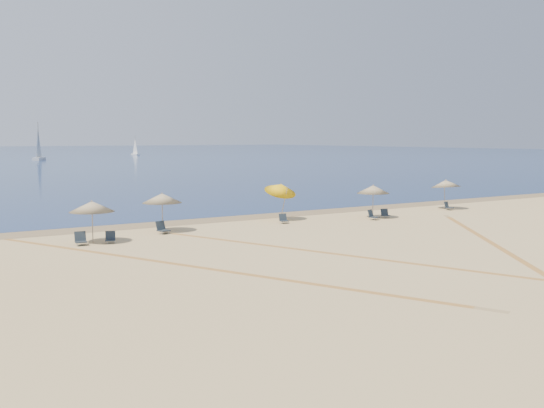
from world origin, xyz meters
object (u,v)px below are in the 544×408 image
Objects in this scene: sailboat_0 at (135,149)px; sailboat_2 at (39,149)px; chair_4 at (283,219)px; umbrella_4 at (373,189)px; umbrella_5 at (446,184)px; chair_2 at (110,238)px; chair_7 at (448,206)px; chair_3 at (162,228)px; umbrella_3 at (281,188)px; umbrella_1 at (92,207)px; chair_1 at (81,239)px; chair_6 at (385,214)px; umbrella_2 at (162,198)px; chair_5 at (372,215)px.

sailboat_0 is 48.47m from sailboat_2.
sailboat_0 is at bearing 87.23° from chair_4.
umbrella_4 is 6.97m from chair_4.
umbrella_4 is at bearing -171.62° from umbrella_5.
chair_2 is 1.01× the size of chair_7.
chair_7 is at bearing -106.97° from sailboat_0.
chair_3 is 0.13× the size of sailboat_0.
sailboat_2 is at bearing 64.83° from chair_3.
chair_4 is at bearing -115.43° from umbrella_3.
umbrella_1 is at bearing 159.16° from chair_2.
chair_1 is (-13.86, -2.80, -1.85)m from umbrella_3.
chair_6 is at bearing 2.48° from chair_4.
chair_6 is (20.64, 0.11, -0.03)m from chair_1.
sailboat_2 is (1.16, 127.26, 2.56)m from chair_6.
chair_6 is at bearing -21.63° from umbrella_3.
chair_1 is 1.07× the size of chair_4.
chair_4 is (-6.71, 0.89, -1.69)m from umbrella_4.
umbrella_1 is 1.89m from chair_2.
umbrella_4 reaches higher than chair_1.
umbrella_4 is at bearing 5.25° from chair_4.
sailboat_0 is (56.66, 159.80, 0.00)m from umbrella_1.
chair_2 reaches higher than chair_4.
chair_7 is (22.59, -1.06, -1.69)m from umbrella_2.
chair_1 is 170.23m from sailboat_0.
chair_7 is at bearing 11.57° from chair_4.
umbrella_2 is 5.97m from chair_1.
chair_7 is at bearing 1.46° from umbrella_1.
chair_3 is at bearing 176.76° from umbrella_4.
umbrella_2 is 14.73m from umbrella_4.
sailboat_2 is (16.84, 125.95, 2.51)m from chair_3.
umbrella_5 is at bearing -16.62° from chair_3.
chair_3 reaches higher than chair_6.
umbrella_5 is at bearing 14.08° from chair_4.
chair_5 is 0.13× the size of sailboat_0.
umbrella_5 is at bearing -60.80° from sailboat_2.
sailboat_0 is at bearing 64.41° from chair_7.
sailboat_0 is (29.13, 158.45, -0.05)m from umbrella_5.
chair_3 is at bearing -166.95° from chair_4.
umbrella_5 is 0.37× the size of sailboat_0.
chair_4 is at bearing 141.67° from chair_5.
umbrella_5 reaches higher than chair_6.
umbrella_5 reaches higher than umbrella_2.
umbrella_5 is 15.15m from chair_4.
sailboat_0 is at bearing 70.48° from umbrella_1.
chair_2 is 0.88× the size of chair_5.
chair_7 is (26.39, 1.30, 0.00)m from chair_2.
sailboat_0 is at bearing 79.58° from umbrella_5.
chair_5 is at bearing 173.90° from chair_7.
umbrella_5 is at bearing 22.73° from chair_2.
chair_1 is 1.01× the size of chair_2.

